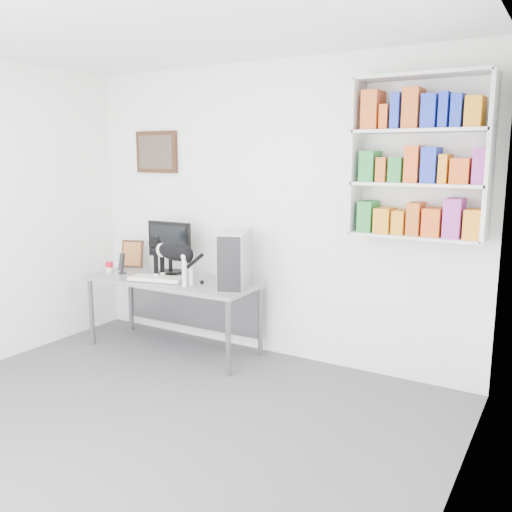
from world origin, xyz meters
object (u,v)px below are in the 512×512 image
at_px(desk, 174,314).
at_px(pc_tower, 235,259).
at_px(cat, 174,262).
at_px(bookshelf, 419,158).
at_px(monitor, 170,247).
at_px(keyboard, 157,279).
at_px(leaning_print, 132,253).
at_px(speaker, 122,263).
at_px(soup_can, 109,267).

bearing_deg(desk, pc_tower, 3.35).
bearing_deg(cat, bookshelf, 21.97).
xyz_separation_m(monitor, keyboard, (0.11, -0.33, -0.24)).
xyz_separation_m(desk, leaning_print, (-0.72, 0.22, 0.50)).
bearing_deg(bookshelf, speaker, -172.45).
bearing_deg(leaning_print, desk, -35.21).
relative_size(monitor, speaker, 2.46).
bearing_deg(bookshelf, soup_can, -172.23).
height_order(bookshelf, speaker, bookshelf).
distance_m(bookshelf, desk, 2.67).
distance_m(keyboard, speaker, 0.52).
bearing_deg(keyboard, pc_tower, 0.99).
distance_m(speaker, leaning_print, 0.33).
bearing_deg(leaning_print, cat, -40.49).
bearing_deg(pc_tower, cat, 178.38).
height_order(bookshelf, monitor, bookshelf).
bearing_deg(soup_can, pc_tower, 6.66).
height_order(bookshelf, pc_tower, bookshelf).
relative_size(desk, soup_can, 15.62).
bearing_deg(soup_can, desk, 8.41).
xyz_separation_m(bookshelf, cat, (-2.06, -0.42, -0.94)).
height_order(keyboard, pc_tower, pc_tower).
xyz_separation_m(desk, pc_tower, (0.68, 0.06, 0.60)).
xyz_separation_m(monitor, leaning_print, (-0.54, 0.04, -0.12)).
xyz_separation_m(leaning_print, soup_can, (-0.00, -0.33, -0.09)).
distance_m(keyboard, cat, 0.27).
height_order(monitor, speaker, monitor).
bearing_deg(leaning_print, monitor, -21.68).
bearing_deg(desk, soup_can, -173.01).
distance_m(desk, leaning_print, 0.90).
height_order(desk, pc_tower, pc_tower).
relative_size(monitor, keyboard, 1.02).
bearing_deg(desk, speaker, -173.90).
height_order(bookshelf, keyboard, bookshelf).
bearing_deg(speaker, bookshelf, 28.72).
bearing_deg(speaker, pc_tower, 27.21).
relative_size(speaker, cat, 0.33).
height_order(bookshelf, desk, bookshelf).
bearing_deg(pc_tower, leaning_print, 152.76).
bearing_deg(desk, keyboard, -117.60).
distance_m(bookshelf, keyboard, 2.56).
bearing_deg(pc_tower, soup_can, 166.25).
distance_m(monitor, pc_tower, 0.86).
bearing_deg(monitor, cat, -47.65).
distance_m(bookshelf, pc_tower, 1.78).
relative_size(keyboard, leaning_print, 1.77).
bearing_deg(monitor, speaker, -148.38).
bearing_deg(monitor, bookshelf, 0.73).
relative_size(bookshelf, keyboard, 2.40).
relative_size(monitor, cat, 0.81).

